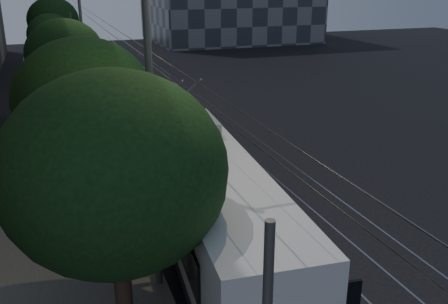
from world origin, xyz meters
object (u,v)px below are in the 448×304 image
trolleybus (209,204)px  pickup_silver (144,134)px  car_white_b (116,88)px  car_white_d (99,75)px  streetlamp_near (165,64)px  car_white_a (108,105)px  streetlamp_far (87,10)px  car_white_c (107,82)px

trolleybus → pickup_silver: 11.28m
pickup_silver → car_white_b: size_ratio=1.55×
car_white_d → streetlamp_near: size_ratio=0.32×
car_white_a → streetlamp_near: (-0.74, -20.99, 6.08)m
car_white_d → streetlamp_far: (-1.43, -10.26, 6.14)m
pickup_silver → streetlamp_near: (-1.57, -12.56, 5.77)m
pickup_silver → streetlamp_near: size_ratio=0.58×
car_white_d → pickup_silver: bearing=-100.3°
car_white_a → car_white_d: (0.66, 10.93, 0.00)m
pickup_silver → car_white_a: bearing=71.5°
trolleybus → car_white_b: size_ratio=3.13×
pickup_silver → car_white_c: 16.00m
car_white_d → streetlamp_far: streetlamp_far is taller
car_white_a → car_white_b: car_white_b is taller
car_white_c → streetlamp_far: 9.34m
car_white_b → streetlamp_far: (-2.11, -4.60, 6.14)m
car_white_a → streetlamp_far: bearing=160.9°
car_white_b → pickup_silver: bearing=-107.3°
trolleybus → car_white_d: bearing=94.8°
trolleybus → car_white_a: 19.73m
car_white_a → streetlamp_far: (-0.77, 0.68, 6.15)m
trolleybus → streetlamp_far: (-1.62, 20.35, 4.94)m
car_white_c → streetlamp_near: size_ratio=0.37×
pickup_silver → streetlamp_near: 13.91m
trolleybus → car_white_a: trolleybus is taller
car_white_c → car_white_d: 3.37m
pickup_silver → streetlamp_far: 10.94m
car_white_a → car_white_d: bearing=108.8°
pickup_silver → trolleybus: bearing=-114.1°
car_white_d → streetlamp_near: 32.53m
streetlamp_near → streetlamp_far: streetlamp_far is taller
streetlamp_near → car_white_d: bearing=87.5°
streetlamp_near → streetlamp_far: bearing=90.1°
pickup_silver → streetlamp_near: bearing=-121.3°
trolleybus → car_white_d: 30.63m
streetlamp_near → pickup_silver: bearing=82.9°
pickup_silver → car_white_c: pickup_silver is taller
car_white_b → car_white_d: car_white_b is taller
streetlamp_near → streetlamp_far: size_ratio=0.99×
streetlamp_far → pickup_silver: bearing=-80.0°
car_white_c → car_white_d: car_white_c is taller
car_white_b → car_white_c: car_white_c is taller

